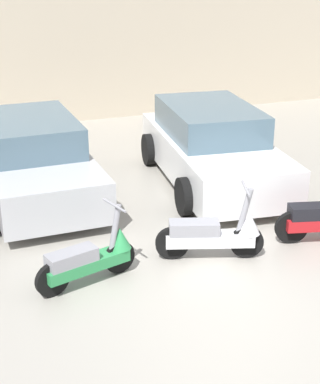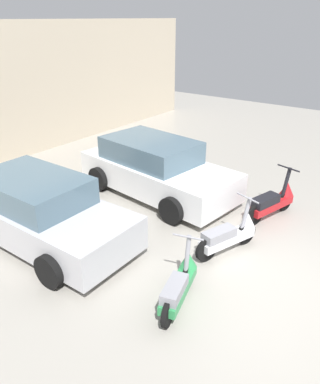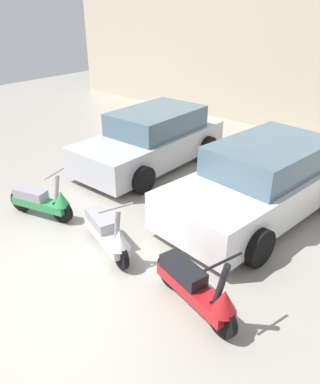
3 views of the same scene
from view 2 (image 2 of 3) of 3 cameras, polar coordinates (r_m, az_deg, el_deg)
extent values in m
plane|color=#9E998E|center=(7.28, 16.39, -11.72)|extent=(28.00, 28.00, 0.00)
cylinder|color=black|center=(6.61, 4.22, -12.33)|extent=(0.46, 0.20, 0.45)
cylinder|color=black|center=(5.88, 1.22, -17.93)|extent=(0.46, 0.20, 0.45)
cube|color=#2D8C4C|center=(6.20, 2.84, -14.57)|extent=(1.21, 0.59, 0.16)
cube|color=gray|center=(5.94, 2.21, -14.57)|extent=(0.71, 0.44, 0.18)
cylinder|color=gray|center=(6.31, 4.21, -9.32)|extent=(0.22, 0.13, 0.64)
cylinder|color=gray|center=(6.13, 4.31, -6.86)|extent=(0.17, 0.51, 0.03)
cone|color=#2D8C4C|center=(6.46, 4.35, -10.25)|extent=(0.37, 0.37, 0.30)
cylinder|color=black|center=(7.87, 12.93, -6.14)|extent=(0.48, 0.23, 0.48)
cylinder|color=black|center=(7.22, 7.07, -8.74)|extent=(0.48, 0.23, 0.48)
cube|color=silver|center=(7.50, 10.17, -7.01)|extent=(1.27, 0.67, 0.17)
cube|color=gray|center=(7.27, 9.00, -6.40)|extent=(0.75, 0.49, 0.19)
cylinder|color=gray|center=(7.60, 12.98, -3.18)|extent=(0.23, 0.15, 0.68)
cylinder|color=gray|center=(7.45, 13.23, -0.90)|extent=(0.21, 0.53, 0.03)
cone|color=silver|center=(7.74, 13.23, -4.21)|extent=(0.40, 0.40, 0.31)
cylinder|color=black|center=(9.44, 18.47, -1.27)|extent=(0.50, 0.21, 0.50)
cylinder|color=black|center=(8.61, 14.28, -3.33)|extent=(0.50, 0.21, 0.50)
cube|color=#B2191E|center=(8.99, 16.52, -1.91)|extent=(1.34, 0.63, 0.17)
cube|color=black|center=(8.73, 15.76, -1.27)|extent=(0.78, 0.47, 0.20)
cylinder|color=black|center=(9.19, 18.68, 1.43)|extent=(0.24, 0.14, 0.71)
cylinder|color=black|center=(9.06, 18.99, 3.46)|extent=(0.18, 0.57, 0.03)
cone|color=#B2191E|center=(9.32, 18.80, 0.48)|extent=(0.41, 0.41, 0.33)
cube|color=#B7B7BC|center=(8.00, -17.31, -3.92)|extent=(1.74, 4.09, 0.68)
cube|color=slate|center=(7.92, -18.95, 0.46)|extent=(1.52, 2.30, 0.53)
cylinder|color=black|center=(7.75, -6.21, -5.50)|extent=(0.22, 0.62, 0.62)
cylinder|color=black|center=(6.79, -16.38, -11.45)|extent=(0.22, 0.62, 0.62)
cylinder|color=black|center=(9.47, -17.66, -0.65)|extent=(0.22, 0.62, 0.62)
cube|color=white|center=(9.68, -0.33, 2.60)|extent=(2.23, 4.39, 0.70)
cube|color=slate|center=(9.63, -1.43, 6.45)|extent=(1.81, 2.52, 0.55)
cylinder|color=black|center=(9.67, 9.04, 0.90)|extent=(0.29, 0.66, 0.64)
cylinder|color=black|center=(8.36, 1.82, -2.82)|extent=(0.29, 0.66, 0.64)
cylinder|color=black|center=(11.22, -1.93, 4.69)|extent=(0.29, 0.66, 0.64)
cylinder|color=black|center=(10.11, -9.28, 2.01)|extent=(0.29, 0.66, 0.64)
camera|label=1|loc=(4.73, 93.27, -4.74)|focal=55.00mm
camera|label=3|loc=(9.86, 42.78, 16.28)|focal=35.00mm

